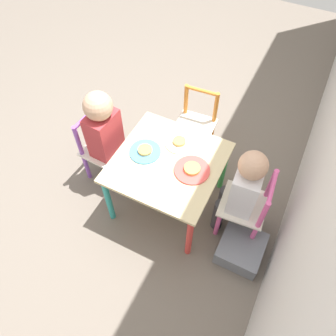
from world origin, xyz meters
TOP-DOWN VIEW (x-y plane):
  - ground_plane at (0.00, 0.00)m, footprint 6.00×6.00m
  - kids_table at (0.00, 0.00)m, footprint 0.60×0.60m
  - chair_purple at (-0.03, -0.49)m, footprint 0.28×0.28m
  - chair_pink at (-0.04, 0.49)m, footprint 0.28×0.28m
  - chair_orange at (-0.49, -0.03)m, footprint 0.28×0.28m
  - child_front at (-0.03, -0.43)m, footprint 0.21×0.22m
  - child_back at (-0.03, 0.43)m, footprint 0.21×0.22m
  - plate_front at (-0.00, -0.15)m, footprint 0.18×0.18m
  - plate_back at (0.00, 0.15)m, footprint 0.20×0.20m
  - plate_left at (-0.15, 0.00)m, footprint 0.17×0.17m
  - storage_bin at (0.13, 0.55)m, footprint 0.26×0.25m

SIDE VIEW (x-z plane):
  - ground_plane at x=0.00m, z-range 0.00..0.00m
  - storage_bin at x=0.13m, z-range 0.00..0.11m
  - chair_purple at x=-0.03m, z-range -0.01..0.50m
  - chair_pink at x=-0.04m, z-range -0.01..0.50m
  - chair_orange at x=-0.49m, z-range -0.01..0.50m
  - kids_table at x=0.00m, z-range 0.16..0.59m
  - child_back at x=-0.03m, z-range 0.06..0.75m
  - child_front at x=-0.03m, z-range 0.08..0.80m
  - plate_back at x=0.00m, z-range 0.43..0.46m
  - plate_front at x=0.00m, z-range 0.43..0.46m
  - plate_left at x=-0.15m, z-range 0.43..0.46m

